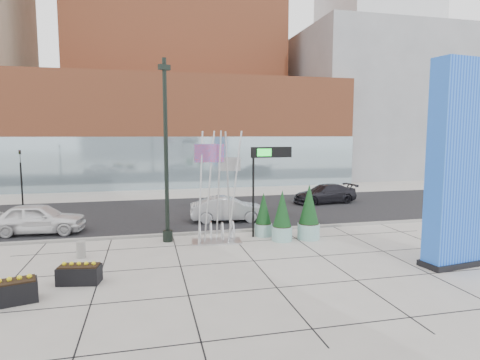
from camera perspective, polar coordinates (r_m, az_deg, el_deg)
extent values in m
plane|color=#9E9991|center=(17.59, -2.11, -10.68)|extent=(160.00, 160.00, 0.00)
cube|color=black|center=(27.19, -6.20, -4.55)|extent=(80.00, 12.00, 0.02)
cube|color=gray|center=(21.38, -4.20, -7.43)|extent=(80.00, 0.30, 0.12)
cube|color=#A4502F|center=(43.71, -7.75, 6.81)|extent=(34.00, 10.00, 11.00)
cube|color=#8CA5B2|center=(39.02, -7.00, 2.46)|extent=(34.00, 0.60, 5.00)
cube|color=slate|center=(56.76, 18.06, 10.00)|extent=(20.00, 18.00, 18.00)
cube|color=#B2B7BC|center=(78.72, 18.78, 22.59)|extent=(16.00, 16.00, 55.00)
cube|color=#0D3BCB|center=(17.64, 28.38, 1.91)|extent=(2.34, 1.21, 8.05)
cube|color=black|center=(18.32, 27.71, -10.38)|extent=(2.54, 1.41, 0.22)
cylinder|color=black|center=(19.46, -10.48, 3.96)|extent=(0.20, 0.20, 8.75)
cylinder|color=black|center=(20.06, -10.24, -7.82)|extent=(0.48, 0.48, 0.55)
cube|color=black|center=(19.70, -10.73, 15.47)|extent=(0.60, 0.42, 0.24)
cube|color=silver|center=(19.73, -3.34, -8.69)|extent=(2.48, 1.41, 0.06)
cylinder|color=silver|center=(18.88, -5.54, -1.14)|extent=(0.08, 0.08, 5.40)
cylinder|color=silver|center=(19.31, -4.42, -0.96)|extent=(0.08, 0.08, 5.40)
cylinder|color=silver|center=(19.12, -3.02, -1.02)|extent=(0.08, 0.08, 5.40)
cylinder|color=silver|center=(19.52, -1.79, -0.86)|extent=(0.08, 0.08, 5.40)
cylinder|color=silver|center=(19.11, -0.70, -1.02)|extent=(0.08, 0.08, 5.40)
torus|color=silver|center=(19.38, -5.67, -7.51)|extent=(0.17, 0.99, 0.98)
torus|color=silver|center=(19.66, -4.19, -7.29)|extent=(0.17, 0.99, 0.98)
torus|color=silver|center=(19.55, -2.51, -7.36)|extent=(0.17, 0.99, 0.98)
torus|color=silver|center=(19.86, -1.09, -7.13)|extent=(0.17, 0.99, 0.98)
cube|color=red|center=(19.01, -4.39, 3.83)|extent=(1.40, 0.09, 0.86)
cube|color=silver|center=(19.32, -1.58, 2.28)|extent=(1.07, 0.26, 0.65)
cylinder|color=gray|center=(18.44, -21.68, -9.19)|extent=(0.37, 0.37, 0.71)
cylinder|color=black|center=(20.21, 1.90, -1.87)|extent=(0.11, 0.11, 4.52)
cube|color=black|center=(20.29, 4.57, 3.95)|extent=(2.16, 0.35, 0.54)
cube|color=#19D833|center=(20.05, 3.50, 3.93)|extent=(0.75, 0.08, 0.38)
cylinder|color=#86B5B0|center=(20.48, 9.72, -7.19)|extent=(1.10, 1.10, 0.77)
cylinder|color=black|center=(20.39, 9.74, -6.13)|extent=(1.01, 1.01, 0.07)
cone|color=black|center=(20.20, 9.79, -3.39)|extent=(0.99, 0.99, 1.99)
cylinder|color=#86B5B0|center=(19.99, 5.99, -7.57)|extent=(1.00, 1.00, 0.70)
cylinder|color=black|center=(19.91, 6.00, -6.59)|extent=(0.92, 0.92, 0.06)
cone|color=black|center=(19.73, 6.03, -4.05)|extent=(0.90, 0.90, 1.80)
cylinder|color=#86B5B0|center=(20.85, 3.34, -7.06)|extent=(0.90, 0.90, 0.63)
cylinder|color=black|center=(20.78, 3.34, -6.22)|extent=(0.83, 0.83, 0.05)
cone|color=black|center=(20.61, 3.36, -4.03)|extent=(0.81, 0.81, 1.62)
cube|color=black|center=(15.48, -21.87, -12.40)|extent=(1.52, 0.95, 0.61)
cube|color=black|center=(15.38, -21.93, -11.25)|extent=(1.41, 0.83, 0.06)
cube|color=black|center=(14.68, -29.88, -13.75)|extent=(1.68, 1.15, 0.66)
cube|color=black|center=(14.56, -29.96, -12.45)|extent=(1.55, 1.02, 0.07)
imported|color=white|center=(23.62, -26.78, -4.95)|extent=(4.84, 2.30, 1.60)
imported|color=#A1A3A9|center=(24.11, -1.76, -4.18)|extent=(4.58, 1.93, 1.47)
imported|color=black|center=(31.13, 11.96, -1.95)|extent=(5.09, 2.51, 1.42)
cylinder|color=black|center=(32.89, -28.62, -0.59)|extent=(0.12, 0.12, 3.20)
imported|color=black|center=(32.73, -28.82, 2.97)|extent=(0.15, 0.18, 0.90)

